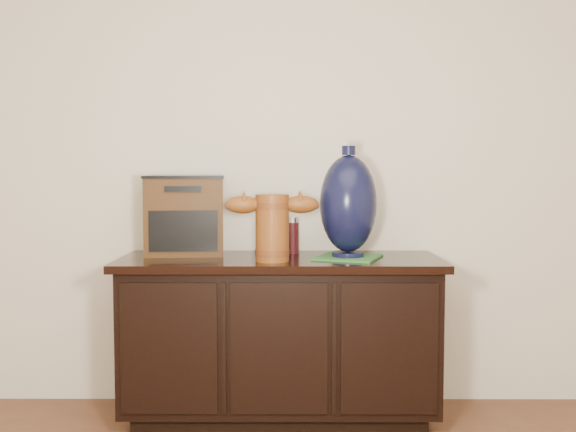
{
  "coord_description": "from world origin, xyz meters",
  "views": [
    {
      "loc": [
        0.05,
        -0.82,
        1.16
      ],
      "look_at": [
        0.04,
        2.18,
        0.95
      ],
      "focal_mm": 42.0,
      "sensor_mm": 36.0,
      "label": 1
    }
  ],
  "objects_px": {
    "tv_radio": "(185,215)",
    "spray_can": "(293,236)",
    "sideboard": "(280,337)",
    "lamp_base": "(348,204)",
    "terracotta_vessel": "(272,224)"
  },
  "relations": [
    {
      "from": "terracotta_vessel",
      "to": "spray_can",
      "type": "bearing_deg",
      "value": 66.91
    },
    {
      "from": "tv_radio",
      "to": "lamp_base",
      "type": "distance_m",
      "value": 0.78
    },
    {
      "from": "sideboard",
      "to": "terracotta_vessel",
      "type": "height_order",
      "value": "terracotta_vessel"
    },
    {
      "from": "sideboard",
      "to": "terracotta_vessel",
      "type": "distance_m",
      "value": 0.55
    },
    {
      "from": "lamp_base",
      "to": "sideboard",
      "type": "bearing_deg",
      "value": 176.64
    },
    {
      "from": "tv_radio",
      "to": "spray_can",
      "type": "relative_size",
      "value": 2.29
    },
    {
      "from": "tv_radio",
      "to": "spray_can",
      "type": "distance_m",
      "value": 0.52
    },
    {
      "from": "terracotta_vessel",
      "to": "tv_radio",
      "type": "distance_m",
      "value": 0.49
    },
    {
      "from": "sideboard",
      "to": "tv_radio",
      "type": "height_order",
      "value": "tv_radio"
    },
    {
      "from": "sideboard",
      "to": "lamp_base",
      "type": "height_order",
      "value": "lamp_base"
    },
    {
      "from": "tv_radio",
      "to": "sideboard",
      "type": "bearing_deg",
      "value": -22.01
    },
    {
      "from": "sideboard",
      "to": "tv_radio",
      "type": "relative_size",
      "value": 3.67
    },
    {
      "from": "tv_radio",
      "to": "spray_can",
      "type": "height_order",
      "value": "tv_radio"
    },
    {
      "from": "spray_can",
      "to": "tv_radio",
      "type": "bearing_deg",
      "value": -177.35
    },
    {
      "from": "terracotta_vessel",
      "to": "lamp_base",
      "type": "relative_size",
      "value": 0.83
    }
  ]
}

